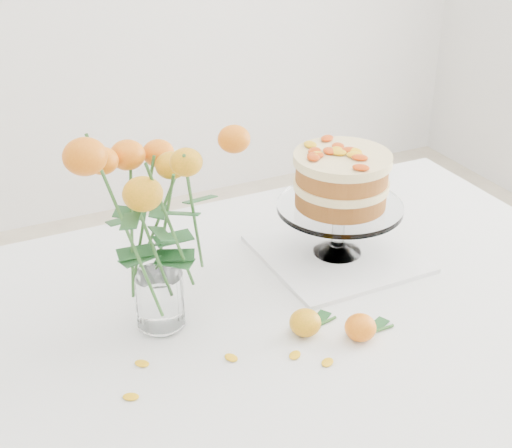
{
  "coord_description": "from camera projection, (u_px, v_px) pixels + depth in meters",
  "views": [
    {
      "loc": [
        -0.49,
        -0.97,
        1.52
      ],
      "look_at": [
        0.01,
        0.08,
        0.9
      ],
      "focal_mm": 50.0,
      "sensor_mm": 36.0,
      "label": 1
    }
  ],
  "objects": [
    {
      "name": "table",
      "position": [
        268.0,
        345.0,
        1.36
      ],
      "size": [
        1.43,
        0.93,
        0.76
      ],
      "color": "tan",
      "rests_on": "ground"
    },
    {
      "name": "cake_stand",
      "position": [
        341.0,
        185.0,
        1.42
      ],
      "size": [
        0.26,
        0.26,
        0.23
      ],
      "rotation": [
        0.0,
        0.0,
        0.1
      ],
      "color": "white",
      "rests_on": "napkin"
    },
    {
      "name": "stray_petal_b",
      "position": [
        295.0,
        355.0,
        1.2
      ],
      "size": [
        0.03,
        0.02,
        0.0
      ],
      "primitive_type": "ellipsoid",
      "color": "#FFB710",
      "rests_on": "table"
    },
    {
      "name": "napkin",
      "position": [
        337.0,
        254.0,
        1.49
      ],
      "size": [
        0.31,
        0.31,
        0.01
      ],
      "primitive_type": "cube",
      "rotation": [
        0.0,
        0.0,
        0.01
      ],
      "color": "white",
      "rests_on": "table"
    },
    {
      "name": "stray_petal_c",
      "position": [
        327.0,
        362.0,
        1.19
      ],
      "size": [
        0.03,
        0.02,
        0.0
      ],
      "primitive_type": "ellipsoid",
      "color": "#FFB710",
      "rests_on": "table"
    },
    {
      "name": "loose_rose_near",
      "position": [
        305.0,
        323.0,
        1.25
      ],
      "size": [
        0.1,
        0.06,
        0.05
      ],
      "rotation": [
        0.0,
        0.0,
        0.2
      ],
      "color": "#FF9D16",
      "rests_on": "table"
    },
    {
      "name": "loose_rose_far",
      "position": [
        361.0,
        327.0,
        1.24
      ],
      "size": [
        0.1,
        0.06,
        0.05
      ],
      "rotation": [
        0.0,
        0.0,
        0.03
      ],
      "color": "#E35E0B",
      "rests_on": "table"
    },
    {
      "name": "stray_petal_e",
      "position": [
        131.0,
        397.0,
        1.11
      ],
      "size": [
        0.03,
        0.02,
        0.0
      ],
      "primitive_type": "ellipsoid",
      "color": "#FFB710",
      "rests_on": "table"
    },
    {
      "name": "rose_vase",
      "position": [
        152.0,
        199.0,
        1.16
      ],
      "size": [
        0.36,
        0.36,
        0.43
      ],
      "rotation": [
        0.0,
        0.0,
        -0.37
      ],
      "color": "white",
      "rests_on": "table"
    },
    {
      "name": "stray_petal_d",
      "position": [
        142.0,
        364.0,
        1.18
      ],
      "size": [
        0.03,
        0.02,
        0.0
      ],
      "primitive_type": "ellipsoid",
      "color": "#FFB710",
      "rests_on": "table"
    },
    {
      "name": "stray_petal_a",
      "position": [
        231.0,
        358.0,
        1.2
      ],
      "size": [
        0.03,
        0.02,
        0.0
      ],
      "primitive_type": "ellipsoid",
      "color": "#FFB710",
      "rests_on": "table"
    }
  ]
}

